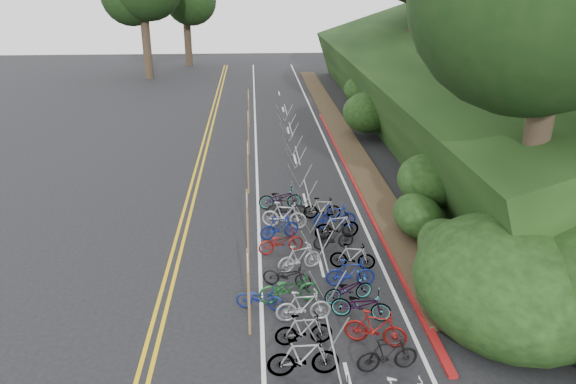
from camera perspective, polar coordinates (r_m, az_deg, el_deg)
name	(u,v)px	position (r m, az deg, el deg)	size (l,w,h in m)	color
ground	(226,339)	(16.06, -6.30, -14.65)	(120.00, 120.00, 0.00)	black
road_markings	(250,201)	(24.93, -3.93, -0.89)	(7.47, 80.00, 0.01)	gold
red_curb	(355,182)	(27.12, 6.84, 0.97)	(0.25, 28.00, 0.10)	maroon
embankment	(458,98)	(34.91, 16.92, 9.09)	(14.30, 48.14, 9.11)	black
bike_rack_front	(334,366)	(13.63, 4.72, -17.20)	(1.19, 3.11, 1.27)	#A2A3A6
bike_racks_rest	(298,161)	(27.45, 0.99, 3.15)	(1.14, 23.00, 1.17)	#A2A3A6
signpost_near	(249,287)	(15.37, -4.02, -9.59)	(0.08, 0.40, 2.66)	brown
signposts_rest	(248,145)	(28.15, -4.06, 4.80)	(0.08, 18.40, 2.50)	brown
bike_front	(260,298)	(17.02, -2.87, -10.69)	(1.46, 0.51, 0.77)	navy
bike_valet	(318,268)	(18.38, 3.07, -7.73)	(3.27, 14.11, 1.09)	black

